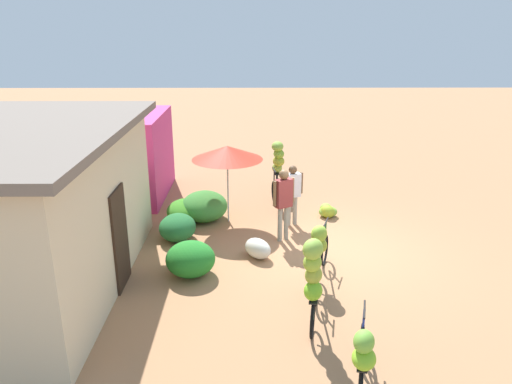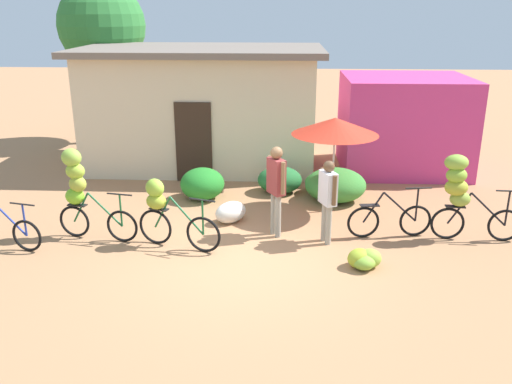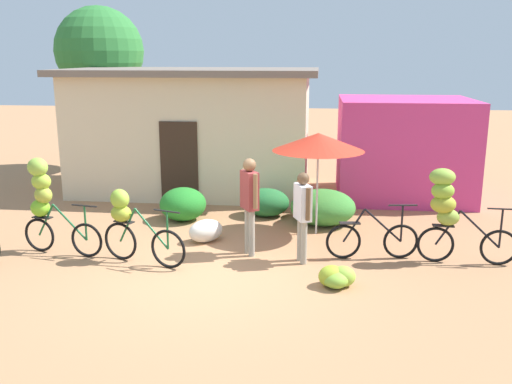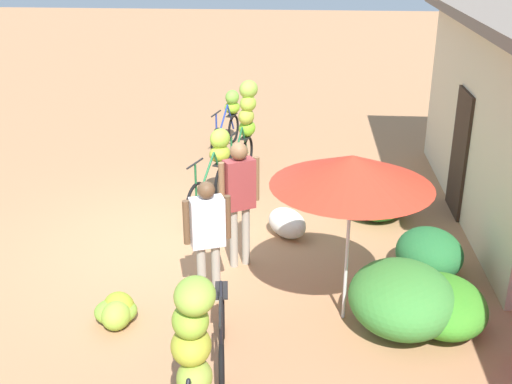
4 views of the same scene
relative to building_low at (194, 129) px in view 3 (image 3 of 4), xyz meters
name	(u,v)px [view 3 (image 3 of 4)]	position (x,y,z in m)	size (l,w,h in m)	color
ground_plane	(206,275)	(1.50, -5.99, -1.60)	(60.00, 60.00, 0.00)	#A9764F
building_low	(194,129)	(0.00, 0.00, 0.00)	(6.45, 3.78, 3.17)	beige
shop_pink	(403,148)	(5.40, -0.23, -0.37)	(3.20, 2.80, 2.47)	#D0387C
tree_behind_building	(99,52)	(-3.37, 2.34, 2.00)	(2.64, 2.64, 4.95)	brown
hedge_bush_front_left	(183,204)	(0.38, -2.95, -1.24)	(1.01, 1.02, 0.72)	#247E27
hedge_bush_front_right	(266,202)	(2.15, -2.42, -1.29)	(1.04, 0.88, 0.63)	#246832
hedge_bush_mid	(320,206)	(3.35, -2.46, -1.33)	(1.22, 0.99, 0.55)	#398A24
hedge_bush_by_door	(323,207)	(3.41, -2.95, -1.22)	(1.37, 1.22, 0.76)	#398535
market_umbrella	(318,142)	(3.27, -3.59, 0.26)	(1.80, 1.80, 2.04)	beige
bicycle_near_pile	(46,198)	(-1.56, -5.22, -0.59)	(1.60, 0.54, 1.74)	black
bicycle_center_loaded	(130,221)	(0.10, -5.55, -0.87)	(1.60, 0.62, 1.29)	black
bicycle_by_shop	(372,240)	(4.26, -4.91, -1.26)	(1.63, 0.27, 0.99)	black
bicycle_rightmost	(449,207)	(5.51, -4.99, -0.60)	(1.68, 0.44, 1.66)	black
banana_pile_on_ground	(336,277)	(3.60, -6.24, -1.45)	(0.65, 0.57, 0.34)	#96AB28
produce_sack	(206,231)	(1.16, -4.34, -1.38)	(0.70, 0.44, 0.44)	silver
person_vendor	(250,196)	(2.09, -4.95, -0.51)	(0.38, 0.51, 1.77)	gray
person_bystander	(303,208)	(3.04, -5.24, -0.63)	(0.34, 0.54, 1.59)	gray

